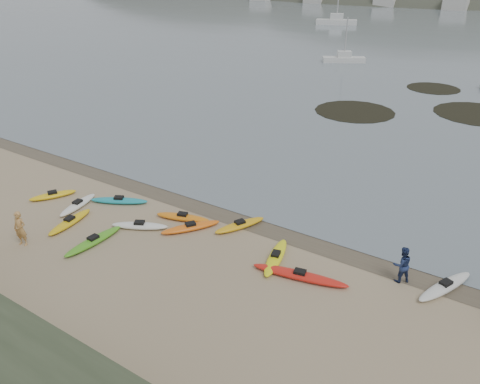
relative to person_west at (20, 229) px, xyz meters
The scene contains 6 objects.
ground 12.16m from the person_west, 49.06° to the left, with size 600.00×600.00×0.00m, color tan.
wet_sand 11.94m from the person_west, 48.11° to the left, with size 60.00×60.00×0.00m, color brown.
kayaks 8.42m from the person_west, 40.55° to the left, with size 25.26×10.00×0.34m.
person_west is the anchor object (origin of this frame).
person_east 19.52m from the person_west, 23.73° to the left, with size 0.90×0.70×1.85m, color navy.
kelp_mats 40.55m from the person_west, 73.54° to the left, with size 19.01×21.25×0.04m.
Camera 1 is at (13.47, -20.62, 13.71)m, focal length 35.00 mm.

